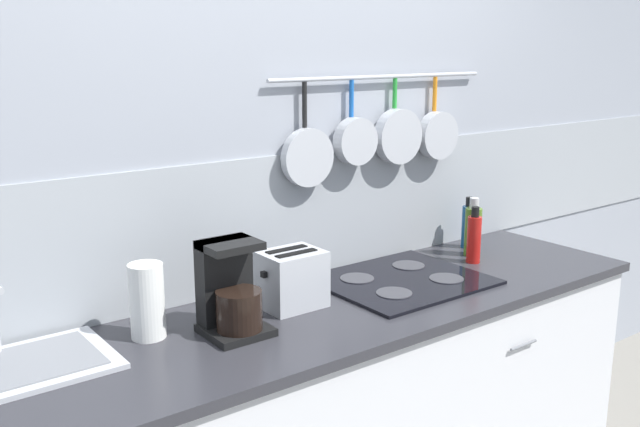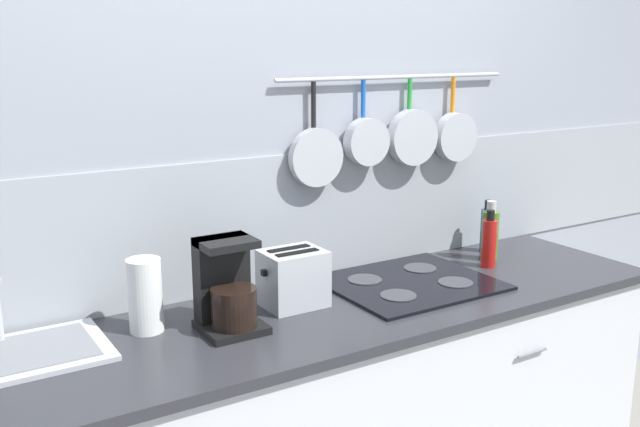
# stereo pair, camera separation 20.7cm
# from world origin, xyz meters

# --- Properties ---
(wall_back) EXTENTS (7.20, 0.14, 2.60)m
(wall_back) POSITION_xyz_m (0.00, 0.37, 1.27)
(wall_back) COLOR #999EA8
(wall_back) RESTS_ON ground_plane
(countertop) EXTENTS (2.63, 0.66, 0.03)m
(countertop) POSITION_xyz_m (0.00, 0.00, 0.88)
(countertop) COLOR #2D2D33
(countertop) RESTS_ON cabinet_base
(sink_basin) EXTENTS (0.56, 0.34, 0.25)m
(sink_basin) POSITION_xyz_m (-1.00, 0.15, 0.92)
(sink_basin) COLOR #B7BABF
(sink_basin) RESTS_ON countertop
(paper_towel_roll) EXTENTS (0.11, 0.11, 0.23)m
(paper_towel_roll) POSITION_xyz_m (-0.59, 0.14, 1.02)
(paper_towel_roll) COLOR white
(paper_towel_roll) RESTS_ON countertop
(coffee_maker) EXTENTS (0.19, 0.19, 0.29)m
(coffee_maker) POSITION_xyz_m (-0.36, 0.03, 1.02)
(coffee_maker) COLOR black
(coffee_maker) RESTS_ON countertop
(toaster) EXTENTS (0.22, 0.17, 0.20)m
(toaster) POSITION_xyz_m (-0.08, 0.10, 1.00)
(toaster) COLOR #B7BABF
(toaster) RESTS_ON countertop
(cooktop) EXTENTS (0.60, 0.51, 0.01)m
(cooktop) POSITION_xyz_m (0.40, 0.06, 0.91)
(cooktop) COLOR black
(cooktop) RESTS_ON countertop
(bottle_hot_sauce) EXTENTS (0.06, 0.06, 0.23)m
(bottle_hot_sauce) POSITION_xyz_m (0.80, 0.06, 1.00)
(bottle_hot_sauce) COLOR red
(bottle_hot_sauce) RESTS_ON countertop
(bottle_vinegar) EXTENTS (0.07, 0.07, 0.25)m
(bottle_vinegar) POSITION_xyz_m (0.88, 0.14, 1.01)
(bottle_vinegar) COLOR #4C721E
(bottle_vinegar) RESTS_ON countertop
(bottle_dish_soap) EXTENTS (0.06, 0.06, 0.23)m
(bottle_dish_soap) POSITION_xyz_m (0.95, 0.23, 1.00)
(bottle_dish_soap) COLOR navy
(bottle_dish_soap) RESTS_ON countertop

